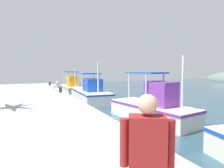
# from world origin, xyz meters

# --- Properties ---
(fishing_boat_nearest) EXTENTS (5.86, 1.88, 2.88)m
(fishing_boat_nearest) POSITION_xyz_m (-13.14, 1.91, 0.64)
(fishing_boat_nearest) COLOR silver
(fishing_boat_nearest) RESTS_ON ground
(fishing_boat_second) EXTENTS (6.09, 2.34, 3.24)m
(fishing_boat_second) POSITION_xyz_m (-5.82, 1.87, 0.69)
(fishing_boat_second) COLOR white
(fishing_boat_second) RESTS_ON ground
(fishing_boat_third) EXTENTS (5.36, 2.71, 3.36)m
(fishing_boat_third) POSITION_xyz_m (1.30, 3.06, 0.70)
(fishing_boat_third) COLOR silver
(fishing_boat_third) RESTS_ON ground
(pelican) EXTENTS (0.52, 0.97, 0.82)m
(pelican) POSITION_xyz_m (-8.81, -0.64, 1.20)
(pelican) COLOR tan
(pelican) RESTS_ON quay_pier
(fisherman_standing) EXTENTS (0.40, 0.54, 1.70)m
(fisherman_standing) POSITION_xyz_m (8.10, -1.97, 1.74)
(fisherman_standing) COLOR #4C3823
(fisherman_standing) RESTS_ON quay_pier
(mooring_bollard_nearest) EXTENTS (0.25, 0.25, 0.45)m
(mooring_bollard_nearest) POSITION_xyz_m (-14.00, -0.45, 1.03)
(mooring_bollard_nearest) COLOR #333338
(mooring_bollard_nearest) RESTS_ON quay_pier
(mooring_bollard_second) EXTENTS (0.23, 0.23, 0.42)m
(mooring_bollard_second) POSITION_xyz_m (-10.91, -0.45, 1.01)
(mooring_bollard_second) COLOR #333338
(mooring_bollard_second) RESTS_ON quay_pier
(mooring_bollard_third) EXTENTS (0.27, 0.27, 0.46)m
(mooring_bollard_third) POSITION_xyz_m (-6.69, -0.45, 1.03)
(mooring_bollard_third) COLOR #333338
(mooring_bollard_third) RESTS_ON quay_pier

